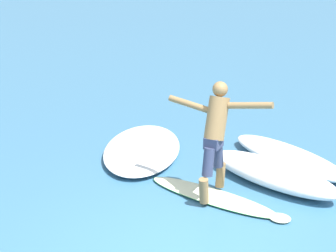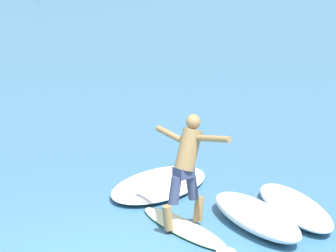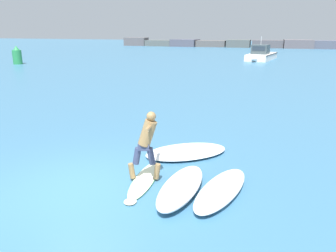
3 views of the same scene
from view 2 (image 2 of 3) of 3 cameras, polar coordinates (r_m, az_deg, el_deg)
name	(u,v)px [view 2 (image 2 of 3)]	position (r m, az deg, el deg)	size (l,w,h in m)	color
surfboard	(185,228)	(11.53, 1.21, -7.33)	(0.71, 2.29, 0.19)	beige
surfer	(187,162)	(11.30, 1.40, -2.56)	(0.78, 1.50, 1.62)	olive
wave_foam_at_tail	(159,184)	(13.39, -0.62, -4.18)	(2.65, 2.46, 0.17)	white
wave_foam_at_nose	(295,207)	(12.29, 9.06, -5.73)	(1.18, 2.43, 0.25)	white
wave_foam_beside	(256,216)	(11.66, 6.32, -6.44)	(0.83, 2.25, 0.34)	white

